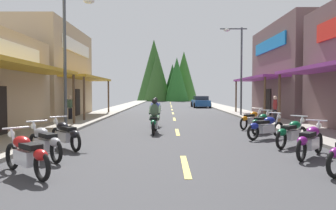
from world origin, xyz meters
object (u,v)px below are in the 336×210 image
object	(u,v)px
motorcycle_parked_right_5	(251,119)
pedestrian_waiting	(274,108)
streetlamp_left	(71,44)
streetlamp_right	(237,60)
rider_cruising_trailing	(155,114)
parked_car_curbside	(200,102)
motorcycle_parked_right_3	(265,127)
motorcycle_parked_right_4	(261,122)
pedestrian_browsing	(70,106)
motorcycle_parked_left_0	(26,154)
rider_cruising_lead	(154,119)
motorcycle_parked_left_1	(44,142)
motorcycle_parked_right_2	(291,132)
motorcycle_parked_right_1	(310,140)
motorcycle_parked_left_2	(65,134)

from	to	relation	value
motorcycle_parked_right_5	pedestrian_waiting	distance (m)	3.13
streetlamp_left	streetlamp_right	xyz separation A→B (m)	(9.76, 9.44, 0.31)
motorcycle_parked_right_5	pedestrian_waiting	xyz separation A→B (m)	(2.01, 2.36, 0.46)
rider_cruising_trailing	parked_car_curbside	world-z (taller)	rider_cruising_trailing
motorcycle_parked_right_3	streetlamp_left	bearing A→B (deg)	132.96
motorcycle_parked_right_4	rider_cruising_trailing	world-z (taller)	rider_cruising_trailing
rider_cruising_trailing	pedestrian_browsing	world-z (taller)	pedestrian_browsing
motorcycle_parked_right_4	pedestrian_browsing	size ratio (longest dim) A/B	1.07
motorcycle_parked_right_3	motorcycle_parked_left_0	bearing A→B (deg)	-175.28
rider_cruising_lead	motorcycle_parked_right_4	bearing A→B (deg)	-87.81
motorcycle_parked_left_0	motorcycle_parked_right_3	bearing A→B (deg)	-100.30
pedestrian_browsing	motorcycle_parked_right_4	bearing A→B (deg)	-10.80
streetlamp_right	motorcycle_parked_right_5	distance (m)	9.00
pedestrian_browsing	parked_car_curbside	xyz separation A→B (m)	(10.32, 18.01, -0.26)
parked_car_curbside	rider_cruising_lead	bearing A→B (deg)	167.04
motorcycle_parked_right_3	motorcycle_parked_right_4	world-z (taller)	same
motorcycle_parked_left_1	rider_cruising_lead	bearing A→B (deg)	-71.13
streetlamp_left	motorcycle_parked_right_5	size ratio (longest dim) A/B	3.90
streetlamp_left	parked_car_curbside	size ratio (longest dim) A/B	1.42
motorcycle_parked_left_0	motorcycle_parked_right_2	bearing A→B (deg)	-111.58
motorcycle_parked_right_1	pedestrian_waiting	world-z (taller)	pedestrian_waiting
motorcycle_parked_right_3	motorcycle_parked_right_4	xyz separation A→B (m)	(0.34, 1.70, 0.00)
motorcycle_parked_right_3	parked_car_curbside	bearing A→B (deg)	56.68
parked_car_curbside	motorcycle_parked_right_4	bearing A→B (deg)	178.35
streetlamp_right	rider_cruising_lead	xyz separation A→B (m)	(-5.93, -9.85, -3.69)
motorcycle_parked_right_2	pedestrian_browsing	world-z (taller)	pedestrian_browsing
motorcycle_parked_left_2	rider_cruising_trailing	xyz separation A→B (m)	(2.66, 6.78, 0.17)
streetlamp_right	parked_car_curbside	bearing A→B (deg)	95.27
parked_car_curbside	motorcycle_parked_right_3	bearing A→B (deg)	177.57
motorcycle_parked_right_5	pedestrian_browsing	size ratio (longest dim) A/B	0.98
streetlamp_right	pedestrian_browsing	world-z (taller)	streetlamp_right
motorcycle_parked_right_2	motorcycle_parked_right_4	size ratio (longest dim) A/B	0.94
motorcycle_parked_right_3	pedestrian_waiting	bearing A→B (deg)	34.80
motorcycle_parked_right_4	rider_cruising_lead	distance (m)	4.82
motorcycle_parked_right_3	pedestrian_waiting	size ratio (longest dim) A/B	1.13
motorcycle_parked_right_5	motorcycle_parked_left_0	distance (m)	11.54
motorcycle_parked_right_4	streetlamp_right	bearing A→B (deg)	31.23
motorcycle_parked_right_3	pedestrian_waiting	xyz separation A→B (m)	(2.37, 5.82, 0.46)
motorcycle_parked_right_2	pedestrian_waiting	distance (m)	7.88
rider_cruising_trailing	streetlamp_left	bearing A→B (deg)	121.78
motorcycle_parked_right_4	parked_car_curbside	distance (m)	24.07
motorcycle_parked_left_0	pedestrian_waiting	xyz separation A→B (m)	(9.38, 11.24, 0.46)
motorcycle_parked_right_2	parked_car_curbside	bearing A→B (deg)	47.83
motorcycle_parked_right_4	rider_cruising_lead	bearing A→B (deg)	128.10
streetlamp_right	motorcycle_parked_right_4	size ratio (longest dim) A/B	3.86
motorcycle_parked_right_3	pedestrian_browsing	world-z (taller)	pedestrian_browsing
motorcycle_parked_right_4	motorcycle_parked_right_5	distance (m)	1.76
motorcycle_parked_right_5	pedestrian_browsing	bearing A→B (deg)	113.28
motorcycle_parked_right_1	motorcycle_parked_right_5	distance (m)	6.97
motorcycle_parked_left_1	streetlamp_right	bearing A→B (deg)	-73.58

